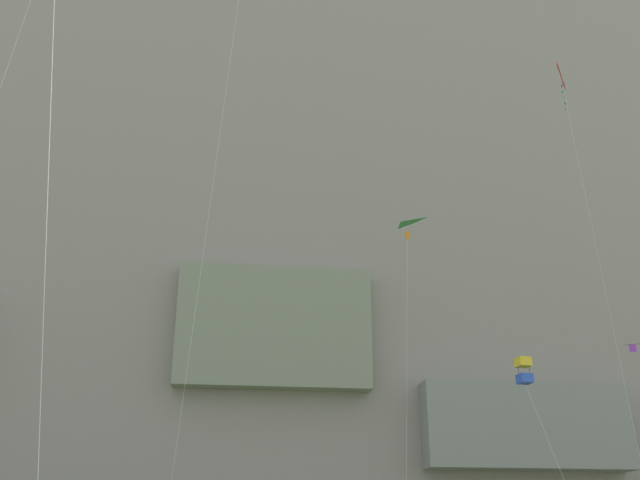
# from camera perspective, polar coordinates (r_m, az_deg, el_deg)

# --- Properties ---
(cliff_face) EXTENTS (180.00, 28.08, 69.61)m
(cliff_face) POSITION_cam_1_polar(r_m,az_deg,el_deg) (73.71, -3.88, 3.75)
(cliff_face) COLOR gray
(cliff_face) RESTS_ON ground
(kite_box_mid_right) EXTENTS (1.44, 3.76, 9.95)m
(kite_box_mid_right) POSITION_cam_1_polar(r_m,az_deg,el_deg) (34.04, 15.25, -9.62)
(kite_box_mid_right) COLOR yellow
(kite_box_mid_right) RESTS_ON ground
(kite_diamond_front_field) EXTENTS (1.61, 1.99, 30.87)m
(kite_diamond_front_field) POSITION_cam_1_polar(r_m,az_deg,el_deg) (50.09, 18.02, 10.78)
(kite_diamond_front_field) COLOR red
(kite_diamond_front_field) RESTS_ON ground
(kite_delta_far_left) EXTENTS (1.84, 2.16, 18.99)m
(kite_delta_far_left) POSITION_cam_1_polar(r_m,az_deg,el_deg) (42.33, 6.21, 0.26)
(kite_delta_far_left) COLOR green
(kite_delta_far_left) RESTS_ON ground
(kite_banner_upper_left) EXTENTS (2.94, 4.73, 32.82)m
(kite_banner_upper_left) POSITION_cam_1_polar(r_m,az_deg,el_deg) (40.63, -5.85, 16.42)
(kite_banner_upper_left) COLOR black
(kite_banner_upper_left) RESTS_ON ground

